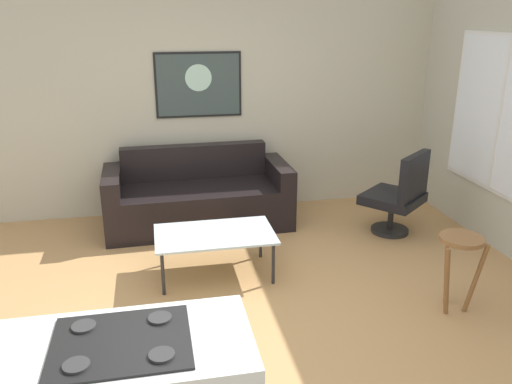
# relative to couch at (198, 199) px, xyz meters

# --- Properties ---
(ground) EXTENTS (6.40, 6.40, 0.04)m
(ground) POSITION_rel_couch_xyz_m (0.27, -1.93, -0.32)
(ground) COLOR tan
(back_wall) EXTENTS (6.40, 0.05, 2.80)m
(back_wall) POSITION_rel_couch_xyz_m (0.27, 0.50, 1.10)
(back_wall) COLOR #BAB39A
(back_wall) RESTS_ON ground
(couch) EXTENTS (2.01, 0.89, 0.84)m
(couch) POSITION_rel_couch_xyz_m (0.00, 0.00, 0.00)
(couch) COLOR black
(couch) RESTS_ON ground
(coffee_table) EXTENTS (1.05, 0.64, 0.41)m
(coffee_table) POSITION_rel_couch_xyz_m (0.03, -1.22, 0.08)
(coffee_table) COLOR silver
(coffee_table) RESTS_ON ground
(armchair) EXTENTS (0.79, 0.79, 0.91)m
(armchair) POSITION_rel_couch_xyz_m (2.05, -0.69, 0.15)
(armchair) COLOR black
(armchair) RESTS_ON ground
(bar_stool) EXTENTS (0.38, 0.38, 0.63)m
(bar_stool) POSITION_rel_couch_xyz_m (1.82, -2.17, 0.20)
(bar_stool) COLOR brown
(bar_stool) RESTS_ON ground
(wall_painting) EXTENTS (0.96, 0.03, 0.72)m
(wall_painting) POSITION_rel_couch_xyz_m (0.09, 0.46, 1.19)
(wall_painting) COLOR black
(window) EXTENTS (0.03, 1.56, 1.53)m
(window) POSITION_rel_couch_xyz_m (2.85, -1.03, 1.02)
(window) COLOR silver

